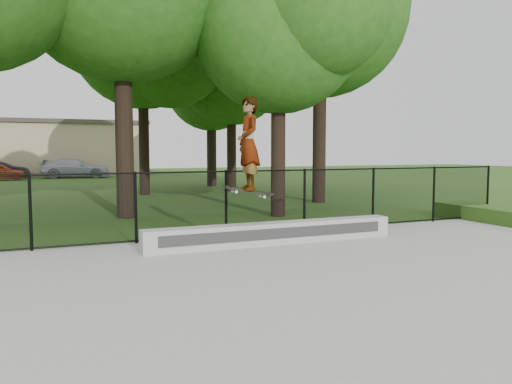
% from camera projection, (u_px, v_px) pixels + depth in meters
% --- Properties ---
extents(ground, '(100.00, 100.00, 0.00)m').
position_uv_depth(ground, '(399.00, 322.00, 5.84)').
color(ground, '#2E5718').
rests_on(ground, ground).
extents(concrete_slab, '(14.00, 12.00, 0.06)m').
position_uv_depth(concrete_slab, '(399.00, 319.00, 5.83)').
color(concrete_slab, '#9A9A95').
rests_on(concrete_slab, ground).
extents(grind_ledge, '(5.50, 0.40, 0.44)m').
position_uv_depth(grind_ledge, '(274.00, 233.00, 10.36)').
color(grind_ledge, '#A3A39E').
rests_on(grind_ledge, concrete_slab).
extents(car_b, '(3.53, 1.87, 1.22)m').
position_uv_depth(car_b, '(1.00, 170.00, 35.29)').
color(car_b, black).
rests_on(car_b, ground).
extents(car_c, '(4.64, 2.76, 1.37)m').
position_uv_depth(car_c, '(76.00, 168.00, 35.93)').
color(car_c, '#A1A3B6').
rests_on(car_c, ground).
extents(skater_airborne, '(0.83, 0.70, 2.01)m').
position_uv_depth(skater_airborne, '(248.00, 145.00, 9.84)').
color(skater_airborne, black).
rests_on(skater_airborne, ground).
extents(chainlink_fence, '(16.06, 0.06, 1.50)m').
position_uv_depth(chainlink_fence, '(226.00, 203.00, 11.16)').
color(chainlink_fence, black).
rests_on(chainlink_fence, concrete_slab).
extents(tree_row, '(20.86, 18.18, 10.49)m').
position_uv_depth(tree_row, '(145.00, 18.00, 17.78)').
color(tree_row, black).
rests_on(tree_row, ground).
extents(distant_building, '(12.40, 6.40, 4.30)m').
position_uv_depth(distant_building, '(64.00, 148.00, 39.62)').
color(distant_building, tan).
rests_on(distant_building, ground).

